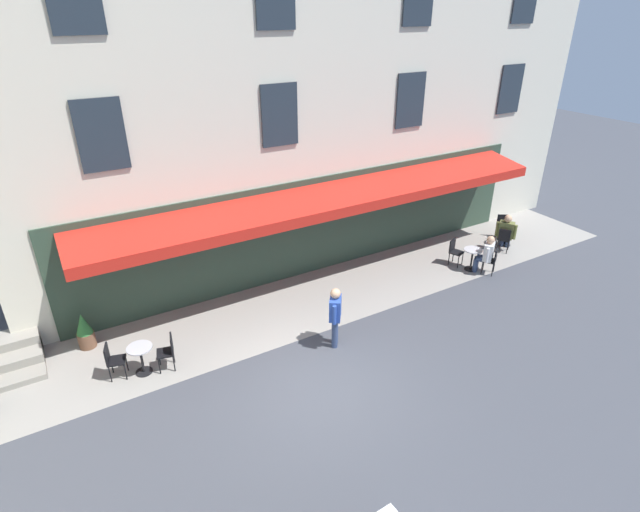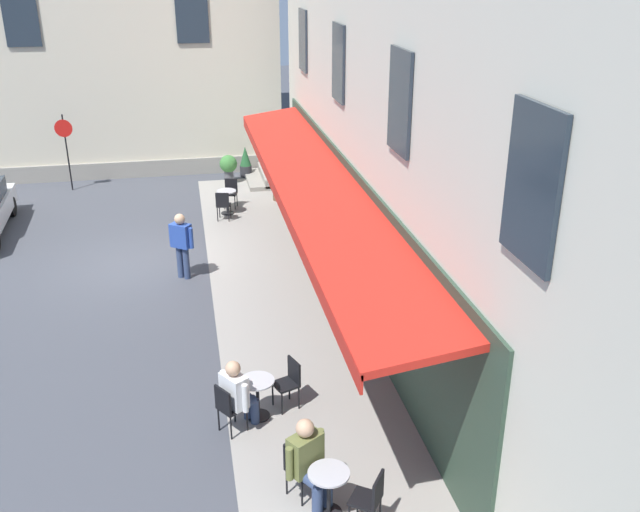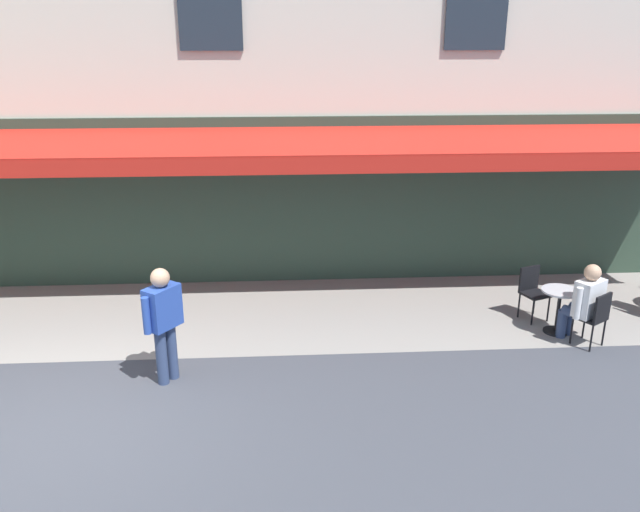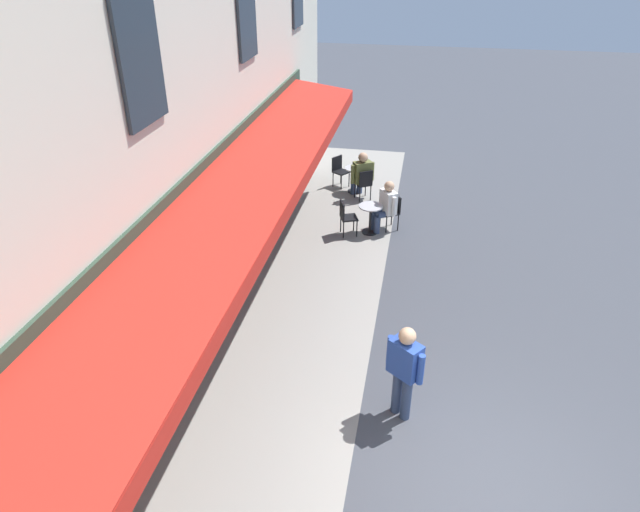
# 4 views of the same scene
# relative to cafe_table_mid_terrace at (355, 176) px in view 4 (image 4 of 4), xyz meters

# --- Properties ---
(ground_plane) EXTENTS (70.00, 70.00, 0.00)m
(ground_plane) POSITION_rel_cafe_table_mid_terrace_xyz_m (9.79, 3.07, -0.49)
(ground_plane) COLOR #42444C
(sidewalk_cafe_terrace) EXTENTS (20.50, 3.20, 0.01)m
(sidewalk_cafe_terrace) POSITION_rel_cafe_table_mid_terrace_xyz_m (6.54, -0.33, -0.49)
(sidewalk_cafe_terrace) COLOR gray
(sidewalk_cafe_terrace) RESTS_ON ground_plane
(cafe_table_mid_terrace) EXTENTS (0.60, 0.60, 0.75)m
(cafe_table_mid_terrace) POSITION_rel_cafe_table_mid_terrace_xyz_m (0.00, 0.00, 0.00)
(cafe_table_mid_terrace) COLOR black
(cafe_table_mid_terrace) RESTS_ON ground_plane
(cafe_chair_black_near_door) EXTENTS (0.55, 0.55, 0.91)m
(cafe_chair_black_near_door) POSITION_rel_cafe_table_mid_terrace_xyz_m (0.53, 0.34, 0.06)
(cafe_chair_black_near_door) COLOR black
(cafe_chair_black_near_door) RESTS_ON ground_plane
(cafe_chair_black_kerbside) EXTENTS (0.56, 0.56, 0.91)m
(cafe_chair_black_kerbside) POSITION_rel_cafe_table_mid_terrace_xyz_m (-0.36, -0.52, 0.06)
(cafe_chair_black_kerbside) COLOR black
(cafe_chair_black_kerbside) RESTS_ON ground_plane
(cafe_table_streetside) EXTENTS (0.60, 0.60, 0.75)m
(cafe_table_streetside) POSITION_rel_cafe_table_mid_terrace_xyz_m (2.51, 0.73, 0.00)
(cafe_table_streetside) COLOR black
(cafe_table_streetside) RESTS_ON ground_plane
(cafe_chair_black_under_awning) EXTENTS (0.55, 0.55, 0.91)m
(cafe_chair_black_under_awning) POSITION_rel_cafe_table_mid_terrace_xyz_m (2.16, 1.26, 0.06)
(cafe_chair_black_under_awning) COLOR black
(cafe_chair_black_under_awning) RESTS_ON ground_plane
(cafe_chair_black_corner_right) EXTENTS (0.52, 0.52, 0.91)m
(cafe_chair_black_corner_right) POSITION_rel_cafe_table_mid_terrace_xyz_m (2.73, 0.14, 0.06)
(cafe_chair_black_corner_right) COLOR black
(cafe_chair_black_corner_right) RESTS_ON ground_plane
(seated_patron_in_olive) EXTENTS (0.69, 0.67, 1.37)m
(seated_patron_in_olive) POSITION_rel_cafe_table_mid_terrace_xyz_m (0.35, 0.22, 0.23)
(seated_patron_in_olive) COLOR navy
(seated_patron_in_olive) RESTS_ON ground_plane
(seated_companion_in_white) EXTENTS (0.64, 0.66, 1.33)m
(seated_companion_in_white) POSITION_rel_cafe_table_mid_terrace_xyz_m (2.28, 1.08, 0.22)
(seated_companion_in_white) COLOR navy
(seated_companion_in_white) RESTS_ON ground_plane
(walking_pedestrian_in_blue) EXTENTS (0.51, 0.58, 1.69)m
(walking_pedestrian_in_blue) POSITION_rel_cafe_table_mid_terrace_xyz_m (8.61, 1.90, 0.49)
(walking_pedestrian_in_blue) COLOR navy
(walking_pedestrian_in_blue) RESTS_ON ground_plane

